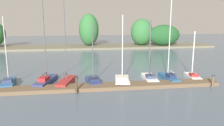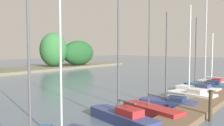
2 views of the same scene
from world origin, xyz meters
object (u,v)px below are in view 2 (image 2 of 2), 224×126
at_px(sailboat_7, 197,88).
at_px(sailboat_9, 213,81).
at_px(sailboat_8, 207,84).
at_px(sailboat_6, 191,94).
at_px(mooring_piling_1, 210,106).
at_px(sailboat_5, 168,101).
at_px(sailboat_4, 150,109).
at_px(sailboat_3, 121,115).

bearing_deg(sailboat_7, sailboat_9, -85.19).
height_order(sailboat_7, sailboat_8, sailboat_8).
bearing_deg(sailboat_6, mooring_piling_1, 128.76).
height_order(sailboat_6, sailboat_8, sailboat_8).
relative_size(sailboat_5, sailboat_7, 0.96).
height_order(sailboat_7, mooring_piling_1, sailboat_7).
height_order(sailboat_5, sailboat_8, sailboat_8).
height_order(sailboat_4, sailboat_6, sailboat_4).
height_order(sailboat_4, sailboat_5, sailboat_4).
bearing_deg(sailboat_7, mooring_piling_1, 117.37).
bearing_deg(sailboat_9, mooring_piling_1, 112.98).
bearing_deg(sailboat_5, sailboat_6, -103.74).
xyz_separation_m(sailboat_5, sailboat_9, (10.80, 0.14, 0.03)).
distance_m(sailboat_3, mooring_piling_1, 4.61).
xyz_separation_m(sailboat_5, mooring_piling_1, (-1.66, -3.07, 0.49)).
relative_size(sailboat_7, sailboat_8, 0.76).
xyz_separation_m(sailboat_4, sailboat_7, (8.60, 0.26, -0.01)).
relative_size(sailboat_8, mooring_piling_1, 5.24).
xyz_separation_m(sailboat_3, sailboat_7, (10.64, -0.25, -0.06)).
height_order(sailboat_4, sailboat_8, sailboat_4).
xyz_separation_m(sailboat_9, mooring_piling_1, (-12.46, -3.21, 0.45)).
xyz_separation_m(sailboat_6, mooring_piling_1, (-4.57, -2.63, 0.46)).
height_order(sailboat_3, sailboat_7, sailboat_3).
bearing_deg(sailboat_9, sailboat_4, 99.72).
xyz_separation_m(sailboat_7, mooring_piling_1, (-7.60, -3.19, 0.44)).
xyz_separation_m(sailboat_3, sailboat_6, (7.61, -0.81, -0.08)).
bearing_deg(sailboat_7, sailboat_3, 93.22).
bearing_deg(mooring_piling_1, sailboat_4, 108.86).
height_order(sailboat_8, mooring_piling_1, sailboat_8).
relative_size(sailboat_4, sailboat_5, 1.39).
bearing_deg(sailboat_8, sailboat_6, 92.10).
relative_size(sailboat_6, sailboat_8, 0.82).
bearing_deg(sailboat_6, sailboat_7, -70.71).
distance_m(sailboat_3, sailboat_4, 2.11).
relative_size(sailboat_6, sailboat_7, 1.08).
bearing_deg(sailboat_5, mooring_piling_1, 146.36).
bearing_deg(mooring_piling_1, sailboat_7, 22.79).
distance_m(sailboat_8, sailboat_9, 2.82).
relative_size(sailboat_4, sailboat_9, 1.62).
height_order(sailboat_7, sailboat_9, sailboat_7).
bearing_deg(sailboat_6, sailboat_4, 95.73).
xyz_separation_m(sailboat_3, sailboat_8, (12.69, -0.44, 0.04)).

